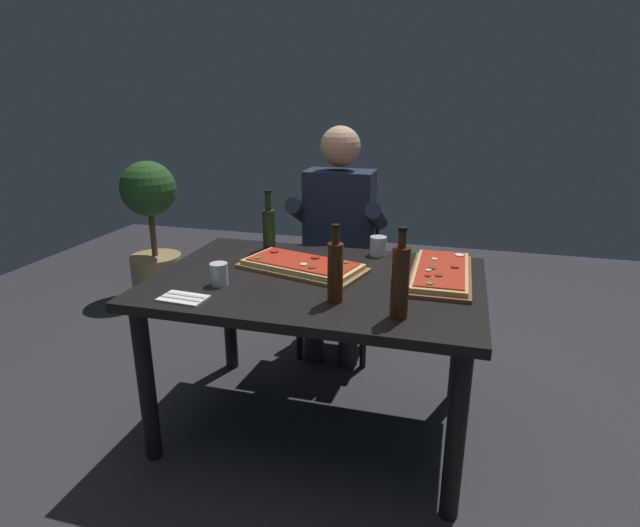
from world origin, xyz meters
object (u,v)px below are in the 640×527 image
potted_plant_corner (152,223)px  vinegar_bottle_green (335,270)px  oil_bottle_amber (269,227)px  tumbler_far_side (219,274)px  tumbler_near_camera (378,247)px  dining_table (317,299)px  diner_chair (342,269)px  seated_diner (338,233)px  wine_bottle_dark (400,281)px  pizza_rectangular_front (302,266)px  pizza_rectangular_left (441,272)px

potted_plant_corner → vinegar_bottle_green: bearing=-40.7°
oil_bottle_amber → tumbler_far_side: size_ratio=3.27×
vinegar_bottle_green → tumbler_near_camera: size_ratio=3.26×
tumbler_far_side → potted_plant_corner: 2.03m
dining_table → tumbler_far_side: 0.43m
vinegar_bottle_green → tumbler_far_side: vinegar_bottle_green is taller
vinegar_bottle_green → potted_plant_corner: vinegar_bottle_green is taller
vinegar_bottle_green → diner_chair: bearing=101.5°
seated_diner → potted_plant_corner: 1.72m
wine_bottle_dark → tumbler_far_side: 0.77m
pizza_rectangular_front → wine_bottle_dark: (0.48, -0.40, 0.12)m
wine_bottle_dark → tumbler_far_side: wine_bottle_dark is taller
dining_table → tumbler_near_camera: tumbler_near_camera is taller
tumbler_near_camera → diner_chair: diner_chair is taller
tumbler_far_side → vinegar_bottle_green: bearing=-5.3°
oil_bottle_amber → pizza_rectangular_front: bearing=-45.6°
tumbler_far_side → diner_chair: diner_chair is taller
vinegar_bottle_green → potted_plant_corner: size_ratio=0.29×
dining_table → pizza_rectangular_front: (-0.09, 0.09, 0.11)m
dining_table → tumbler_far_side: (-0.37, -0.18, 0.14)m
wine_bottle_dark → potted_plant_corner: size_ratio=0.32×
oil_bottle_amber → diner_chair: (0.27, 0.50, -0.37)m
wine_bottle_dark → oil_bottle_amber: bearing=138.0°
diner_chair → pizza_rectangular_front: bearing=-90.5°
seated_diner → oil_bottle_amber: bearing=-124.7°
pizza_rectangular_front → vinegar_bottle_green: size_ratio=2.03×
vinegar_bottle_green → tumbler_near_camera: 0.64m
tumbler_near_camera → seated_diner: (-0.28, 0.34, -0.04)m
pizza_rectangular_left → tumbler_far_side: tumbler_far_side is taller
pizza_rectangular_front → tumbler_far_side: tumbler_far_side is taller
oil_bottle_amber → diner_chair: bearing=62.2°
pizza_rectangular_front → pizza_rectangular_left: bearing=6.6°
wine_bottle_dark → vinegar_bottle_green: bearing=161.8°
oil_bottle_amber → potted_plant_corner: size_ratio=0.30×
dining_table → potted_plant_corner: size_ratio=1.37×
pizza_rectangular_front → tumbler_far_side: size_ratio=6.63×
dining_table → tumbler_far_side: tumbler_far_side is taller
pizza_rectangular_left → seated_diner: size_ratio=0.43×
vinegar_bottle_green → tumbler_near_camera: bearing=84.3°
tumbler_far_side → seated_diner: bearing=72.8°
oil_bottle_amber → tumbler_near_camera: 0.56m
oil_bottle_amber → vinegar_bottle_green: same height
pizza_rectangular_front → seated_diner: seated_diner is taller
dining_table → vinegar_bottle_green: (0.14, -0.23, 0.22)m
potted_plant_corner → tumbler_far_side: bearing=-49.1°
dining_table → oil_bottle_amber: size_ratio=4.63×
tumbler_far_side → oil_bottle_amber: bearing=88.1°
tumbler_near_camera → seated_diner: seated_diner is taller
oil_bottle_amber → diner_chair: oil_bottle_amber is taller
tumbler_near_camera → tumbler_far_side: same height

